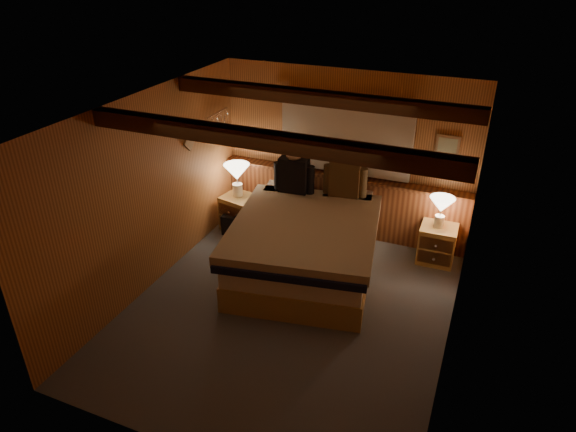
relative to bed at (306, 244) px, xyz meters
The scene contains 19 objects.
floor 0.95m from the bed, 82.71° to the right, with size 4.20×4.20×0.00m, color #4B5159.
ceiling 2.17m from the bed, 82.71° to the right, with size 4.20×4.20×0.00m, color #DB9252.
wall_back 1.49m from the bed, 85.03° to the left, with size 3.60×3.60×0.00m, color #D68D4D.
wall_left 2.05m from the bed, 153.31° to the right, with size 4.20×4.20×0.00m, color #D68D4D.
wall_right 2.24m from the bed, 24.01° to the right, with size 4.20×4.20×0.00m, color #D68D4D.
wall_front 3.06m from the bed, 87.89° to the right, with size 3.60×3.60×0.00m, color #D68D4D.
wainscot 1.19m from the bed, 84.76° to the left, with size 3.60×0.23×0.94m.
curtain_window 1.63m from the bed, 84.73° to the left, with size 2.18×0.09×1.11m.
ceiling_beams 2.03m from the bed, 81.17° to the right, with size 3.60×1.65×0.16m.
coat_rail 2.17m from the bed, 155.75° to the left, with size 0.05×0.55×0.24m.
framed_print 2.22m from the bed, 40.07° to the left, with size 0.30×0.04×0.25m.
bed is the anchor object (origin of this frame).
nightstand_left 1.50m from the bed, 152.47° to the left, with size 0.56×0.53×0.53m.
nightstand_right 1.80m from the bed, 30.57° to the left, with size 0.48×0.44×0.52m.
lamp_left 1.61m from the bed, 151.96° to the left, with size 0.38×0.38×0.50m.
lamp_right 1.83m from the bed, 31.12° to the left, with size 0.33×0.33×0.43m.
person_left 1.07m from the bed, 122.80° to the left, with size 0.58×0.26×0.71m.
person_right 1.12m from the bed, 75.45° to the left, with size 0.60×0.28×0.73m.
duffel_bag 1.39m from the bed, 155.42° to the left, with size 0.54×0.36×0.37m.
Camera 1 is at (1.86, -4.47, 3.83)m, focal length 32.00 mm.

